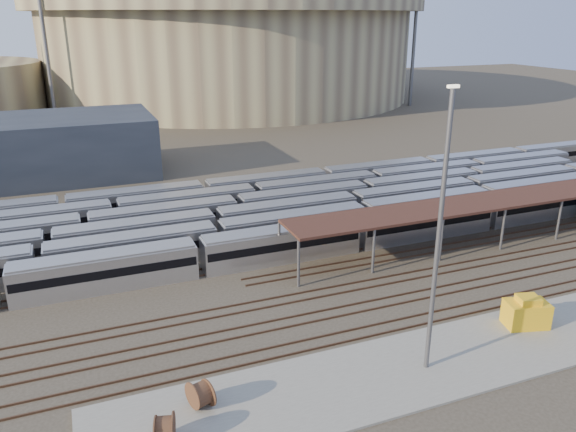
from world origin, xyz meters
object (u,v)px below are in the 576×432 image
(cable_reel_east, at_px, (200,394))
(yard_light_pole, at_px, (439,237))
(cable_reel_west, at_px, (165,429))
(yellow_equipment, at_px, (526,314))

(cable_reel_east, xyz_separation_m, yard_light_pole, (17.35, -1.85, 9.83))
(cable_reel_west, xyz_separation_m, yellow_equipment, (31.95, 2.72, 0.12))
(cable_reel_west, relative_size, yard_light_pole, 0.09)
(yard_light_pole, distance_m, yellow_equipment, 15.31)
(cable_reel_west, xyz_separation_m, cable_reel_east, (2.93, 2.58, -0.01))
(cable_reel_east, height_order, yard_light_pole, yard_light_pole)
(cable_reel_west, relative_size, yellow_equipment, 0.56)
(cable_reel_west, bearing_deg, yard_light_pole, 2.07)
(yellow_equipment, bearing_deg, cable_reel_east, -164.54)
(cable_reel_west, distance_m, cable_reel_east, 3.91)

